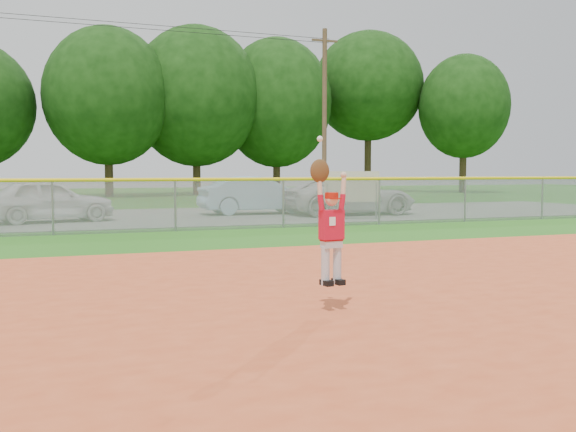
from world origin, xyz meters
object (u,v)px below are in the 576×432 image
object	(u,v)px
car_white_b	(350,196)
ballplayer	(330,223)
car_blue	(257,195)
sponsor_sign	(352,188)
car_white_a	(48,200)

from	to	relation	value
car_white_b	ballplayer	distance (m)	17.72
car_blue	sponsor_sign	distance (m)	4.59
sponsor_sign	car_blue	bearing A→B (deg)	119.72
car_blue	car_white_b	world-z (taller)	car_blue
car_white_b	sponsor_sign	bearing A→B (deg)	155.58
car_white_a	car_blue	size ratio (longest dim) A/B	0.94
sponsor_sign	ballplayer	xyz separation A→B (m)	(-6.95, -13.49, -0.03)
ballplayer	car_white_b	bearing A→B (deg)	63.04
car_blue	car_white_b	distance (m)	3.75
sponsor_sign	ballplayer	bearing A→B (deg)	-117.26
car_blue	ballplayer	distance (m)	18.09
car_blue	sponsor_sign	world-z (taller)	sponsor_sign
car_blue	car_white_b	size ratio (longest dim) A/B	0.88
car_white_a	car_blue	world-z (taller)	car_blue
car_blue	car_white_b	xyz separation A→B (m)	(3.35, -1.68, -0.03)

